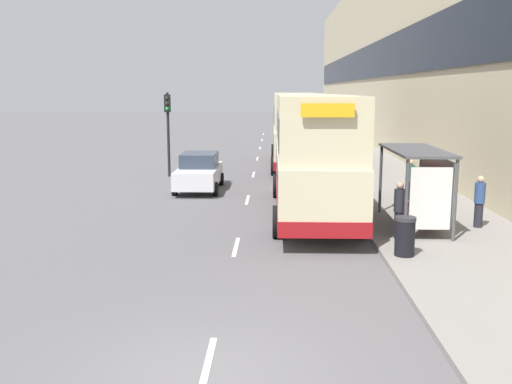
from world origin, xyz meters
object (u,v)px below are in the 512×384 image
(pedestrian_1, at_px, (479,201))
(traffic_light_far_kerb, at_px, (168,120))
(car_0, at_px, (293,135))
(pedestrian_2, at_px, (410,180))
(litter_bin, at_px, (405,236))
(bus_shelter, at_px, (423,174))
(car_1, at_px, (199,172))
(double_decker_bus_near, at_px, (313,153))
(pedestrian_at_shelter, at_px, (399,210))
(double_decker_bus_ahead, at_px, (296,128))

(pedestrian_1, relative_size, traffic_light_far_kerb, 0.38)
(car_0, xyz_separation_m, pedestrian_2, (3.84, -24.81, 0.13))
(litter_bin, bearing_deg, pedestrian_1, 46.90)
(bus_shelter, relative_size, pedestrian_2, 2.57)
(pedestrian_1, distance_m, traffic_light_far_kerb, 16.70)
(pedestrian_1, height_order, litter_bin, pedestrian_1)
(car_1, distance_m, pedestrian_1, 12.39)
(double_decker_bus_near, relative_size, pedestrian_at_shelter, 6.13)
(bus_shelter, xyz_separation_m, pedestrian_at_shelter, (-0.99, -1.36, -0.87))
(litter_bin, bearing_deg, double_decker_bus_near, 110.63)
(car_1, bearing_deg, double_decker_bus_ahead, -120.04)
(double_decker_bus_ahead, xyz_separation_m, pedestrian_at_shelter, (2.43, -16.92, -1.28))
(double_decker_bus_ahead, height_order, pedestrian_1, double_decker_bus_ahead)
(bus_shelter, bearing_deg, pedestrian_2, 81.02)
(double_decker_bus_near, bearing_deg, pedestrian_1, -23.25)
(car_1, bearing_deg, bus_shelter, 136.97)
(bus_shelter, xyz_separation_m, car_0, (-3.12, 29.40, -1.03))
(double_decker_bus_ahead, xyz_separation_m, pedestrian_1, (5.28, -15.44, -1.30))
(pedestrian_2, bearing_deg, double_decker_bus_near, -150.71)
(bus_shelter, height_order, car_0, bus_shelter)
(double_decker_bus_near, height_order, pedestrian_at_shelter, double_decker_bus_near)
(double_decker_bus_ahead, bearing_deg, pedestrian_1, -71.10)
(bus_shelter, bearing_deg, car_1, 136.97)
(bus_shelter, xyz_separation_m, car_1, (-8.07, 7.53, -1.04))
(double_decker_bus_ahead, distance_m, car_0, 13.93)
(litter_bin, bearing_deg, traffic_light_far_kerb, 121.32)
(double_decker_bus_ahead, relative_size, pedestrian_2, 6.69)
(car_0, bearing_deg, bus_shelter, -83.95)
(double_decker_bus_near, bearing_deg, car_1, 132.55)
(bus_shelter, bearing_deg, double_decker_bus_near, 144.71)
(car_0, relative_size, litter_bin, 3.95)
(double_decker_bus_ahead, bearing_deg, double_decker_bus_near, -89.45)
(traffic_light_far_kerb, bearing_deg, litter_bin, -58.68)
(double_decker_bus_near, distance_m, car_1, 7.20)
(pedestrian_at_shelter, bearing_deg, traffic_light_far_kerb, 125.45)
(pedestrian_at_shelter, bearing_deg, car_1, 128.51)
(pedestrian_2, bearing_deg, car_0, 98.80)
(pedestrian_at_shelter, distance_m, pedestrian_2, 6.20)
(double_decker_bus_ahead, bearing_deg, pedestrian_2, -69.27)
(bus_shelter, bearing_deg, car_0, 96.05)
(pedestrian_at_shelter, relative_size, pedestrian_2, 1.04)
(pedestrian_1, bearing_deg, car_0, 99.65)
(car_1, height_order, pedestrian_2, pedestrian_2)
(pedestrian_1, xyz_separation_m, traffic_light_far_kerb, (-12.03, 11.42, 1.96))
(car_1, bearing_deg, car_0, -102.75)
(pedestrian_at_shelter, distance_m, pedestrian_1, 3.21)
(car_0, bearing_deg, double_decker_bus_near, -90.38)
(double_decker_bus_near, relative_size, pedestrian_2, 6.36)
(bus_shelter, relative_size, double_decker_bus_near, 0.40)
(double_decker_bus_ahead, distance_m, traffic_light_far_kerb, 7.88)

